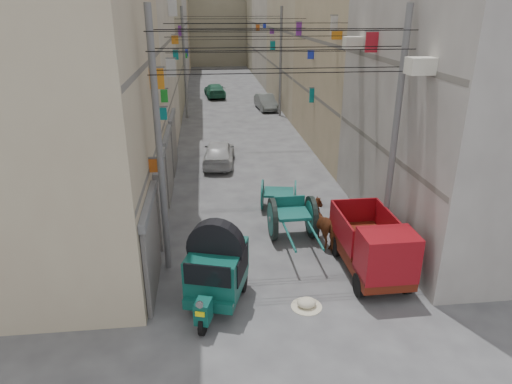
{
  "coord_description": "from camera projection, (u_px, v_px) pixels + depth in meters",
  "views": [
    {
      "loc": [
        -2.2,
        -7.17,
        7.86
      ],
      "look_at": [
        -0.67,
        6.5,
        2.3
      ],
      "focal_mm": 32.0,
      "sensor_mm": 36.0,
      "label": 1
    }
  ],
  "objects": [
    {
      "name": "building_row_right",
      "position": [
        320.0,
        25.0,
        39.62
      ],
      "size": [
        8.0,
        62.0,
        14.0
      ],
      "color": "#A5A19A",
      "rests_on": "ground"
    },
    {
      "name": "building_row_left",
      "position": [
        132.0,
        26.0,
        37.98
      ],
      "size": [
        8.0,
        62.0,
        14.0
      ],
      "color": "tan",
      "rests_on": "ground"
    },
    {
      "name": "second_cart",
      "position": [
        279.0,
        194.0,
        18.96
      ],
      "size": [
        1.65,
        1.51,
        1.27
      ],
      "rotation": [
        0.0,
        0.0,
        -0.19
      ],
      "color": "#13564F",
      "rests_on": "ground"
    },
    {
      "name": "overhead_cables",
      "position": [
        251.0,
        34.0,
        20.51
      ],
      "size": [
        7.4,
        22.52,
        1.12
      ],
      "color": "black",
      "rests_on": "ground"
    },
    {
      "name": "signboards",
      "position": [
        240.0,
        84.0,
        28.44
      ],
      "size": [
        8.22,
        40.52,
        5.67
      ],
      "color": "#782895",
      "rests_on": "ground"
    },
    {
      "name": "distant_car_grey",
      "position": [
        266.0,
        102.0,
        37.81
      ],
      "size": [
        1.65,
        3.86,
        1.24
      ],
      "primitive_type": "imported",
      "rotation": [
        0.0,
        0.0,
        0.09
      ],
      "color": "#515553",
      "rests_on": "ground"
    },
    {
      "name": "utility_poles",
      "position": [
        247.0,
        87.0,
        23.94
      ],
      "size": [
        7.4,
        22.2,
        8.0
      ],
      "color": "slate",
      "rests_on": "ground"
    },
    {
      "name": "horse",
      "position": [
        325.0,
        224.0,
        16.14
      ],
      "size": [
        1.34,
        1.93,
        1.49
      ],
      "primitive_type": "imported",
      "rotation": [
        0.0,
        0.0,
        3.48
      ],
      "color": "brown",
      "rests_on": "ground"
    },
    {
      "name": "feed_sack",
      "position": [
        307.0,
        303.0,
        12.86
      ],
      "size": [
        0.55,
        0.44,
        0.27
      ],
      "primitive_type": "ellipsoid",
      "color": "beige",
      "rests_on": "ground"
    },
    {
      "name": "auto_rickshaw",
      "position": [
        217.0,
        267.0,
        12.71
      ],
      "size": [
        2.1,
        2.88,
        1.95
      ],
      "rotation": [
        0.0,
        0.0,
        -0.3
      ],
      "color": "black",
      "rests_on": "ground"
    },
    {
      "name": "mini_truck",
      "position": [
        375.0,
        252.0,
        13.84
      ],
      "size": [
        1.67,
        3.63,
        2.03
      ],
      "rotation": [
        0.0,
        0.0,
        0.01
      ],
      "color": "black",
      "rests_on": "ground"
    },
    {
      "name": "distant_car_white",
      "position": [
        219.0,
        153.0,
        24.41
      ],
      "size": [
        1.96,
        4.05,
        1.33
      ],
      "primitive_type": "imported",
      "rotation": [
        0.0,
        0.0,
        3.04
      ],
      "color": "#B5B5B5",
      "rests_on": "ground"
    },
    {
      "name": "tonga_cart",
      "position": [
        292.0,
        217.0,
        16.54
      ],
      "size": [
        1.68,
        3.46,
        1.55
      ],
      "rotation": [
        0.0,
        0.0,
        0.02
      ],
      "color": "black",
      "rests_on": "ground"
    },
    {
      "name": "distant_car_green",
      "position": [
        215.0,
        90.0,
        43.11
      ],
      "size": [
        2.11,
        4.43,
        1.25
      ],
      "primitive_type": "imported",
      "rotation": [
        0.0,
        0.0,
        3.23
      ],
      "color": "#23664A",
      "rests_on": "ground"
    },
    {
      "name": "shutters_left",
      "position": [
        165.0,
        178.0,
        18.37
      ],
      "size": [
        0.18,
        14.4,
        2.88
      ],
      "color": "#47474B",
      "rests_on": "ground"
    },
    {
      "name": "end_cap_building",
      "position": [
        216.0,
        18.0,
        68.15
      ],
      "size": [
        22.0,
        10.0,
        13.0
      ],
      "primitive_type": "cube",
      "color": "gray",
      "rests_on": "ground"
    },
    {
      "name": "ac_units",
      "position": [
        387.0,
        22.0,
        14.43
      ],
      "size": [
        0.7,
        6.55,
        3.35
      ],
      "color": "beige",
      "rests_on": "ground"
    }
  ]
}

